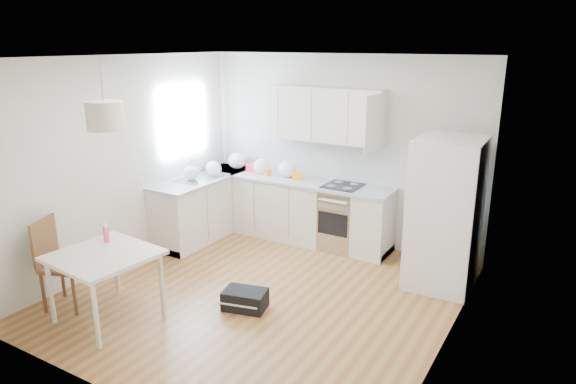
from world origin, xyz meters
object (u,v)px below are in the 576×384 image
(refrigerator, at_px, (447,213))
(gym_bag, at_px, (245,299))
(dining_table, at_px, (104,261))
(dining_chair, at_px, (65,264))

(refrigerator, relative_size, gym_bag, 3.86)
(refrigerator, xyz_separation_m, dining_table, (-2.84, -2.66, -0.23))
(dining_chair, xyz_separation_m, gym_bag, (1.73, 0.95, -0.40))
(dining_chair, relative_size, gym_bag, 2.17)
(refrigerator, distance_m, dining_table, 3.90)
(refrigerator, height_order, gym_bag, refrigerator)
(refrigerator, bearing_deg, dining_table, -139.14)
(refrigerator, relative_size, dining_chair, 1.77)
(dining_table, xyz_separation_m, gym_bag, (1.13, 0.91, -0.56))
(refrigerator, xyz_separation_m, gym_bag, (-1.71, -1.75, -0.79))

